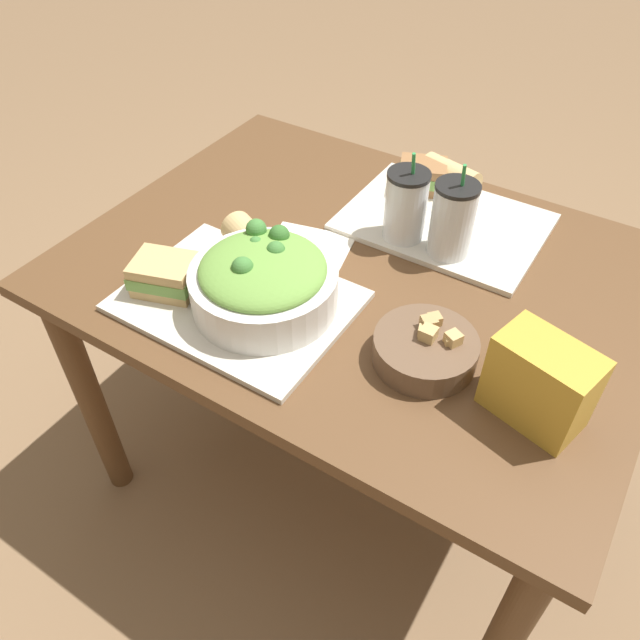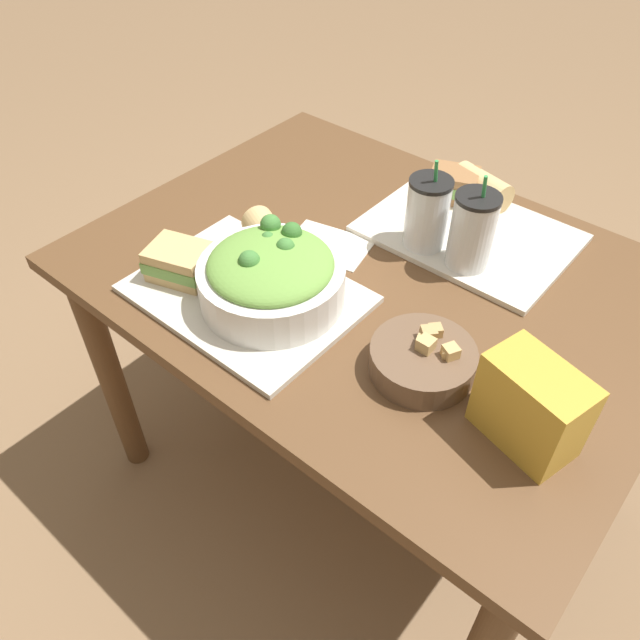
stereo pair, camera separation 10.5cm
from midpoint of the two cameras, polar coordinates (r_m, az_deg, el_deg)
The scene contains 14 objects.
ground_plane at distance 1.78m, azimuth 0.95°, elevation -13.24°, with size 12.00×12.00×0.00m, color #846647.
dining_table at distance 1.31m, azimuth 1.26°, elevation 1.35°, with size 1.13×0.85×0.71m.
tray_near at distance 1.17m, azimuth -10.12°, elevation 1.60°, with size 0.41×0.31×0.01m.
tray_far at distance 1.37m, azimuth 9.09°, elevation 8.76°, with size 0.41×0.31×0.01m.
salad_bowl at distance 1.11m, azimuth -7.87°, elevation 3.48°, with size 0.27×0.27×0.12m.
soup_bowl at distance 1.04m, azimuth 6.81°, elevation -2.73°, with size 0.18×0.18×0.07m.
sandwich_near at distance 1.20m, azimuth -16.42°, elevation 3.88°, with size 0.14×0.12×0.06m.
baguette_near at distance 1.23m, azimuth -8.51°, elevation 6.71°, with size 0.16×0.12×0.07m.
sandwich_far at distance 1.45m, azimuth 7.26°, elevation 12.89°, with size 0.13×0.12×0.06m.
baguette_far at distance 1.45m, azimuth 9.80°, elevation 12.70°, with size 0.14×0.10×0.07m.
drink_cup_dark at distance 1.27m, azimuth 5.47°, elevation 10.13°, with size 0.09×0.09×0.19m.
drink_cup_red at distance 1.23m, azimuth 9.61°, elevation 8.78°, with size 0.09×0.09×0.20m.
chip_bag at distance 0.97m, azimuth 16.62°, elevation -5.69°, with size 0.17×0.12×0.14m.
napkin_folded at distance 1.29m, azimuth -3.31°, elevation 6.73°, with size 0.19×0.15×0.00m.
Camera 1 is at (0.45, -0.86, 1.49)m, focal length 35.00 mm.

